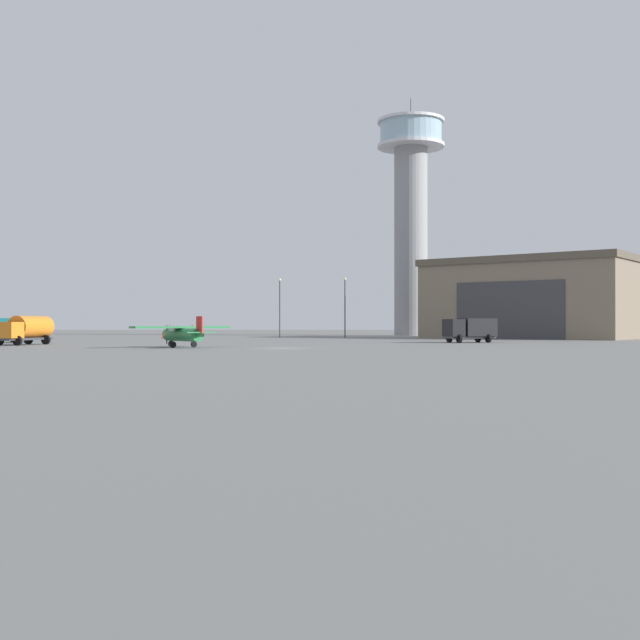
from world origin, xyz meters
name	(u,v)px	position (x,y,z in m)	size (l,w,h in m)	color
ground_plane	(283,348)	(0.00, 0.00, 0.00)	(400.00, 400.00, 0.00)	slate
control_tower	(411,205)	(19.03, 73.25, 23.97)	(12.22, 12.22, 43.44)	gray
hangar	(532,298)	(34.31, 47.27, 5.95)	(34.40, 31.72, 11.86)	#7A6B56
airplane_green	(183,333)	(-9.33, 2.06, 1.33)	(8.44, 7.51, 2.85)	#287A42
truck_fuel_tanker_orange	(26,329)	(-27.24, 10.70, 1.65)	(4.32, 7.43, 3.00)	#38383D
truck_box_black	(470,329)	(20.30, 20.48, 1.61)	(6.40, 4.53, 2.78)	#38383D
light_post_north	(280,303)	(-3.61, 51.68, 5.45)	(0.44, 0.44, 9.21)	#38383D
light_post_centre	(345,302)	(6.51, 50.90, 5.48)	(0.44, 0.44, 9.27)	#38383D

